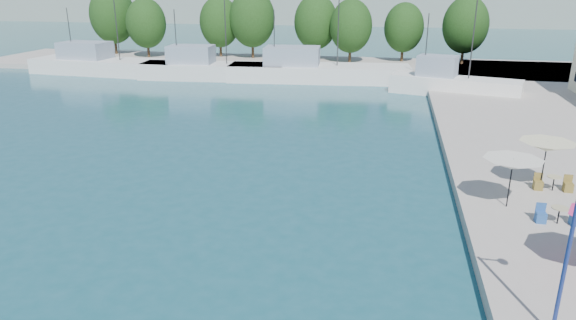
% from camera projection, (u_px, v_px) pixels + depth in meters
% --- Properties ---
extents(quay_far, '(90.00, 16.00, 0.60)m').
position_uv_depth(quay_far, '(312.00, 66.00, 67.40)').
color(quay_far, '#A59C95').
rests_on(quay_far, ground).
extents(hill_east, '(140.00, 40.00, 12.00)m').
position_uv_depth(hill_east, '(519.00, 0.00, 161.27)').
color(hill_east, gray).
rests_on(hill_east, ground).
extents(trawler_01, '(19.29, 6.27, 10.20)m').
position_uv_depth(trawler_01, '(103.00, 65.00, 62.93)').
color(trawler_01, silver).
rests_on(trawler_01, ground).
extents(trawler_02, '(17.07, 5.65, 10.20)m').
position_uv_depth(trawler_02, '(209.00, 70.00, 59.59)').
color(trawler_02, silver).
rests_on(trawler_02, ground).
extents(trawler_03, '(20.77, 7.02, 10.20)m').
position_uv_depth(trawler_03, '(314.00, 71.00, 58.32)').
color(trawler_03, white).
rests_on(trawler_03, ground).
extents(trawler_04, '(12.78, 6.47, 10.20)m').
position_uv_depth(trawler_04, '(451.00, 84.00, 50.73)').
color(trawler_04, white).
rests_on(trawler_04, ground).
extents(tree_01, '(6.54, 6.54, 9.68)m').
position_uv_depth(tree_01, '(113.00, 15.00, 75.13)').
color(tree_01, '#3F2B19').
rests_on(tree_01, quay_far).
extents(tree_02, '(5.52, 5.52, 8.17)m').
position_uv_depth(tree_02, '(146.00, 23.00, 71.91)').
color(tree_02, '#3F2B19').
rests_on(tree_02, quay_far).
extents(tree_03, '(5.63, 5.63, 8.34)m').
position_uv_depth(tree_03, '(220.00, 22.00, 72.49)').
color(tree_03, '#3F2B19').
rests_on(tree_03, quay_far).
extents(tree_04, '(6.32, 6.32, 9.36)m').
position_uv_depth(tree_04, '(252.00, 18.00, 70.93)').
color(tree_04, '#3F2B19').
rests_on(tree_04, quay_far).
extents(tree_05, '(5.89, 5.89, 8.72)m').
position_uv_depth(tree_05, '(316.00, 22.00, 69.44)').
color(tree_05, '#3F2B19').
rests_on(tree_05, quay_far).
extents(tree_06, '(5.52, 5.52, 8.17)m').
position_uv_depth(tree_06, '(351.00, 26.00, 66.81)').
color(tree_06, '#3F2B19').
rests_on(tree_06, quay_far).
extents(tree_07, '(5.20, 5.20, 7.69)m').
position_uv_depth(tree_07, '(404.00, 28.00, 67.97)').
color(tree_07, '#3F2B19').
rests_on(tree_07, quay_far).
extents(tree_08, '(5.78, 5.78, 8.55)m').
position_uv_depth(tree_08, '(466.00, 25.00, 65.64)').
color(tree_08, '#3F2B19').
rests_on(tree_08, quay_far).
extents(umbrella_white, '(2.70, 2.70, 2.35)m').
position_uv_depth(umbrella_white, '(513.00, 164.00, 23.28)').
color(umbrella_white, black).
rests_on(umbrella_white, quay_right).
extents(umbrella_cream, '(2.68, 2.68, 2.50)m').
position_uv_depth(umbrella_cream, '(547.00, 146.00, 25.34)').
color(umbrella_cream, black).
rests_on(umbrella_cream, quay_right).
extents(cafe_table_02, '(1.82, 0.70, 0.76)m').
position_uv_depth(cafe_table_02, '(558.00, 218.00, 22.15)').
color(cafe_table_02, black).
rests_on(cafe_table_02, quay_right).
extents(cafe_table_03, '(1.82, 0.70, 0.76)m').
position_uv_depth(cafe_table_03, '(553.00, 185.00, 25.73)').
color(cafe_table_03, black).
rests_on(cafe_table_03, quay_right).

